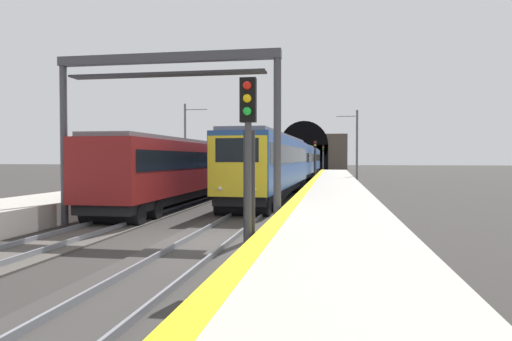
% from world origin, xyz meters
% --- Properties ---
extents(ground_plane, '(320.00, 320.00, 0.00)m').
position_xyz_m(ground_plane, '(0.00, 0.00, 0.00)').
color(ground_plane, '#302D2B').
extents(platform_right, '(112.00, 3.73, 0.92)m').
position_xyz_m(platform_right, '(0.00, -3.91, 0.46)').
color(platform_right, '#ADA89E').
rests_on(platform_right, ground_plane).
extents(platform_right_edge_strip, '(112.00, 0.50, 0.01)m').
position_xyz_m(platform_right_edge_strip, '(0.00, -2.29, 0.93)').
color(platform_right_edge_strip, yellow).
rests_on(platform_right_edge_strip, platform_right).
extents(track_main_line, '(160.00, 3.13, 0.21)m').
position_xyz_m(track_main_line, '(0.00, 0.00, 0.04)').
color(track_main_line, '#383533').
rests_on(track_main_line, ground_plane).
extents(track_adjacent_line, '(160.00, 2.68, 0.21)m').
position_xyz_m(track_adjacent_line, '(0.00, 4.87, 0.04)').
color(track_adjacent_line, '#4C4742').
rests_on(track_adjacent_line, ground_plane).
extents(train_main_approaching, '(56.45, 3.32, 4.14)m').
position_xyz_m(train_main_approaching, '(33.59, 0.00, 2.35)').
color(train_main_approaching, '#264C99').
rests_on(train_main_approaching, ground_plane).
extents(train_adjacent_platform, '(39.65, 2.79, 4.64)m').
position_xyz_m(train_adjacent_platform, '(21.71, 4.87, 2.16)').
color(train_adjacent_platform, maroon).
rests_on(train_adjacent_platform, ground_plane).
extents(railway_signal_near, '(0.39, 0.38, 4.61)m').
position_xyz_m(railway_signal_near, '(-3.35, -1.89, 2.82)').
color(railway_signal_near, '#38383D').
rests_on(railway_signal_near, ground_plane).
extents(railway_signal_mid, '(0.39, 0.38, 4.59)m').
position_xyz_m(railway_signal_mid, '(36.11, -1.89, 2.72)').
color(railway_signal_mid, '#38383D').
rests_on(railway_signal_mid, ground_plane).
extents(railway_signal_far, '(0.39, 0.38, 5.14)m').
position_xyz_m(railway_signal_far, '(75.09, -1.89, 3.12)').
color(railway_signal_far, '#4C4C54').
rests_on(railway_signal_far, ground_plane).
extents(overhead_signal_gantry, '(0.70, 8.84, 6.70)m').
position_xyz_m(overhead_signal_gantry, '(2.67, 2.44, 5.10)').
color(overhead_signal_gantry, '#3F3F47').
rests_on(overhead_signal_gantry, ground_plane).
extents(tunnel_portal, '(2.18, 18.41, 10.65)m').
position_xyz_m(tunnel_portal, '(85.54, 2.44, 3.96)').
color(tunnel_portal, '#51473D').
rests_on(tunnel_portal, ground_plane).
extents(catenary_mast_near, '(0.22, 2.43, 8.21)m').
position_xyz_m(catenary_mast_near, '(30.71, 11.00, 4.23)').
color(catenary_mast_near, '#595B60').
rests_on(catenary_mast_near, ground_plane).
extents(catenary_mast_far, '(0.22, 2.12, 7.48)m').
position_xyz_m(catenary_mast_far, '(32.68, -6.14, 3.85)').
color(catenary_mast_far, '#595B60').
rests_on(catenary_mast_far, ground_plane).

